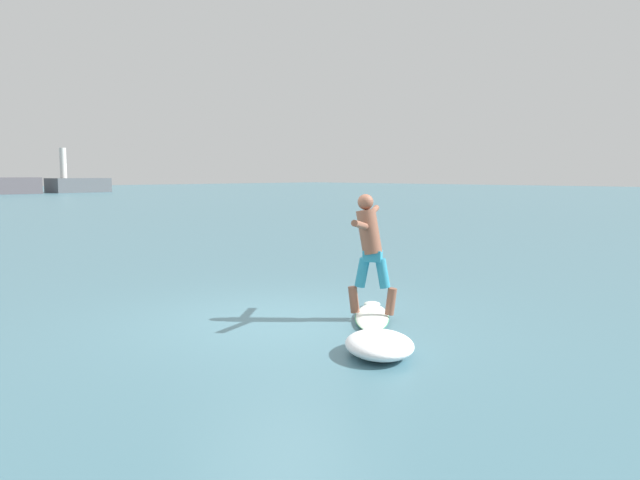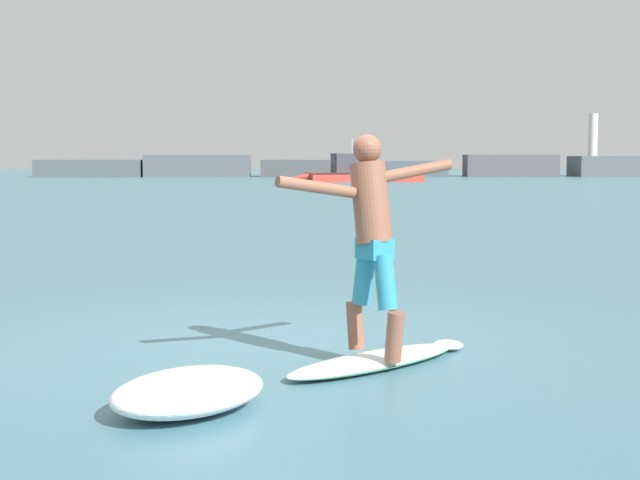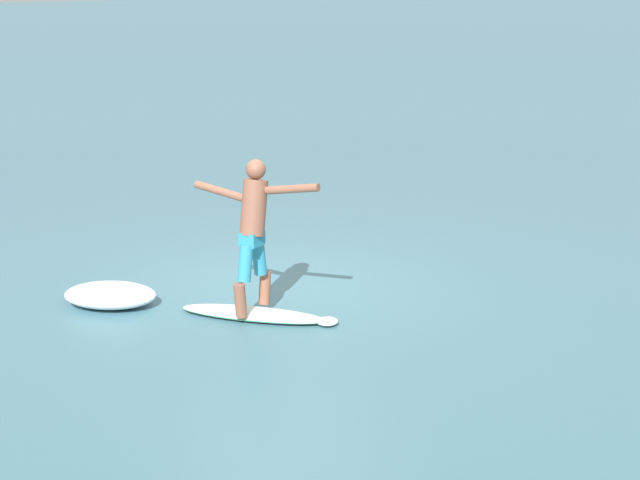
% 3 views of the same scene
% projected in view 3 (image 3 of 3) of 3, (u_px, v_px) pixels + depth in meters
% --- Properties ---
extents(ground_plane, '(200.00, 200.00, 0.00)m').
position_uv_depth(ground_plane, '(279.00, 287.00, 13.39)').
color(ground_plane, '#44717F').
extents(surfboard, '(1.69, 1.50, 0.23)m').
position_uv_depth(surfboard, '(256.00, 314.00, 12.20)').
color(surfboard, white).
rests_on(surfboard, ground).
extents(surfer, '(1.44, 0.87, 1.73)m').
position_uv_depth(surfer, '(254.00, 223.00, 11.98)').
color(surfer, brown).
rests_on(surfer, surfboard).
extents(wave_foam_at_tail, '(1.34, 1.35, 0.26)m').
position_uv_depth(wave_foam_at_tail, '(110.00, 295.00, 12.62)').
color(wave_foam_at_tail, white).
rests_on(wave_foam_at_tail, ground).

